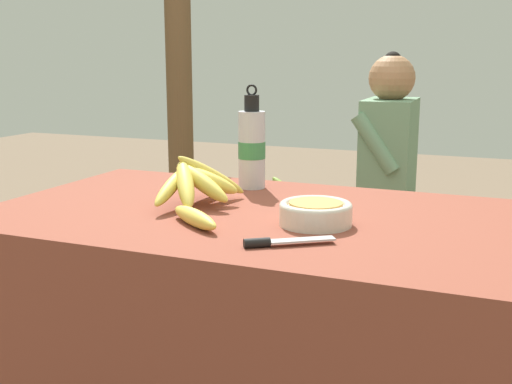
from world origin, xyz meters
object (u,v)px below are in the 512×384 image
at_px(water_bottle, 252,147).
at_px(knife, 276,242).
at_px(loose_banana_front, 195,218).
at_px(support_post_near, 179,54).
at_px(banana_bunch_green, 282,189).
at_px(serving_bowl, 316,212).
at_px(banana_bunch_ripe, 196,180).
at_px(seated_vendor, 377,165).
at_px(wooden_bench, 362,227).

xyz_separation_m(water_bottle, knife, (0.28, -0.53, -0.11)).
relative_size(loose_banana_front, support_post_near, 0.08).
height_order(banana_bunch_green, support_post_near, support_post_near).
bearing_deg(serving_bowl, banana_bunch_ripe, 167.35).
relative_size(knife, banana_bunch_green, 0.54).
distance_m(banana_bunch_ripe, banana_bunch_green, 1.29).
bearing_deg(knife, seated_vendor, 58.88).
relative_size(water_bottle, knife, 1.77).
bearing_deg(loose_banana_front, banana_bunch_green, 102.00).
xyz_separation_m(knife, seated_vendor, (-0.10, 1.48, -0.08)).
height_order(serving_bowl, banana_bunch_green, serving_bowl).
bearing_deg(loose_banana_front, banana_bunch_ripe, 116.20).
relative_size(wooden_bench, seated_vendor, 1.33).
xyz_separation_m(knife, support_post_near, (-1.14, 1.66, 0.38)).
bearing_deg(loose_banana_front, serving_bowl, 24.27).
height_order(serving_bowl, seated_vendor, seated_vendor).
distance_m(seated_vendor, support_post_near, 1.16).
xyz_separation_m(loose_banana_front, wooden_bench, (0.07, 1.43, -0.37)).
distance_m(water_bottle, wooden_bench, 1.09).
bearing_deg(banana_bunch_green, loose_banana_front, -78.00).
distance_m(serving_bowl, wooden_bench, 1.38).
height_order(banana_bunch_ripe, banana_bunch_green, banana_bunch_ripe).
relative_size(knife, seated_vendor, 0.15).
relative_size(loose_banana_front, wooden_bench, 0.12).
bearing_deg(wooden_bench, banana_bunch_green, 179.83).
distance_m(banana_bunch_green, support_post_near, 0.87).
relative_size(wooden_bench, banana_bunch_green, 4.71).
relative_size(water_bottle, banana_bunch_green, 0.96).
bearing_deg(support_post_near, serving_bowl, -51.51).
height_order(serving_bowl, loose_banana_front, serving_bowl).
xyz_separation_m(water_bottle, seated_vendor, (0.18, 0.94, -0.19)).
relative_size(loose_banana_front, knife, 1.08).
bearing_deg(banana_bunch_ripe, seated_vendor, 79.15).
bearing_deg(banana_bunch_green, knife, -70.51).
height_order(water_bottle, knife, water_bottle).
distance_m(water_bottle, loose_banana_front, 0.47).
bearing_deg(support_post_near, water_bottle, -52.56).
bearing_deg(wooden_bench, support_post_near, 171.31).
bearing_deg(banana_bunch_ripe, wooden_bench, 82.23).
bearing_deg(seated_vendor, serving_bowl, 93.45).
xyz_separation_m(serving_bowl, support_post_near, (-1.17, 1.47, 0.36)).
height_order(water_bottle, seated_vendor, seated_vendor).
xyz_separation_m(serving_bowl, knife, (-0.02, -0.20, -0.02)).
height_order(banana_bunch_ripe, support_post_near, support_post_near).
bearing_deg(loose_banana_front, water_bottle, 95.78).
bearing_deg(wooden_bench, serving_bowl, -82.08).
relative_size(serving_bowl, support_post_near, 0.08).
bearing_deg(serving_bowl, banana_bunch_green, 113.05).
relative_size(banana_bunch_ripe, wooden_bench, 0.23).
bearing_deg(water_bottle, banana_bunch_ripe, -100.87).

